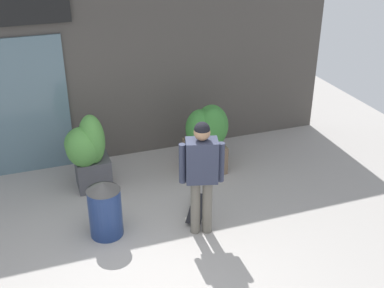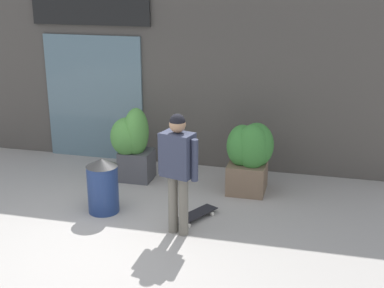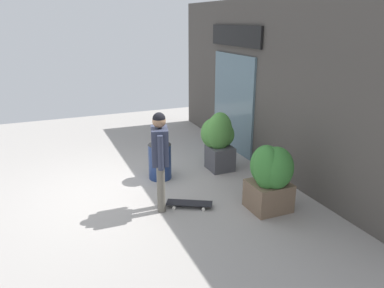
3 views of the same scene
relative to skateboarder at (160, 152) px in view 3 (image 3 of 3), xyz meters
name	(u,v)px [view 3 (image 3 of 3)]	position (x,y,z in m)	size (l,w,h in m)	color
ground_plane	(118,192)	(-0.90, -0.55, -1.01)	(12.00, 12.00, 0.00)	#9E9993
building_facade	(272,88)	(-0.96, 2.70, 0.69)	(8.44, 0.31, 3.43)	#4C4742
skateboarder	(160,152)	(0.00, 0.00, 0.00)	(0.57, 0.36, 1.66)	#666056
skateboard	(189,203)	(0.11, 0.46, -0.95)	(0.56, 0.78, 0.08)	black
planter_box_left	(219,138)	(-1.24, 1.67, -0.33)	(0.65, 0.71, 1.24)	#47474C
planter_box_right	(270,175)	(0.71, 1.61, -0.37)	(0.73, 0.64, 1.14)	brown
trash_bin	(160,159)	(-1.23, 0.38, -0.60)	(0.46, 0.46, 0.81)	navy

